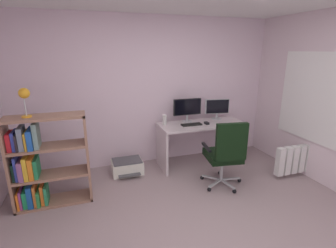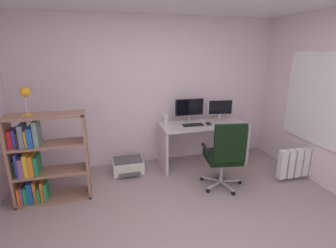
{
  "view_description": "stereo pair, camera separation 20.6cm",
  "coord_description": "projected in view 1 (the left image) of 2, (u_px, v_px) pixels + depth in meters",
  "views": [
    {
      "loc": [
        -1.07,
        -1.95,
        1.95
      ],
      "look_at": [
        0.09,
        1.52,
        0.88
      ],
      "focal_mm": 27.06,
      "sensor_mm": 36.0,
      "label": 1
    },
    {
      "loc": [
        -0.88,
        -2.01,
        1.95
      ],
      "look_at": [
        0.09,
        1.52,
        0.88
      ],
      "focal_mm": 27.06,
      "sensor_mm": 36.0,
      "label": 2
    }
  ],
  "objects": [
    {
      "name": "ground_plane",
      "position": [
        206.0,
        245.0,
        2.66
      ],
      "size": [
        4.45,
        4.46,
        0.02
      ],
      "primitive_type": "cube",
      "color": "gray",
      "rests_on": "ground"
    },
    {
      "name": "desk",
      "position": [
        201.0,
        134.0,
        4.4
      ],
      "size": [
        1.47,
        0.6,
        0.75
      ],
      "color": "silver",
      "rests_on": "ground"
    },
    {
      "name": "window_frame",
      "position": [
        315.0,
        98.0,
        3.8
      ],
      "size": [
        0.02,
        1.28,
        1.34
      ],
      "primitive_type": "cube",
      "color": "white"
    },
    {
      "name": "monitor_secondary",
      "position": [
        217.0,
        107.0,
        4.54
      ],
      "size": [
        0.44,
        0.18,
        0.37
      ],
      "color": "#B2B5B7",
      "rests_on": "desk"
    },
    {
      "name": "monitor_main",
      "position": [
        187.0,
        108.0,
        4.36
      ],
      "size": [
        0.5,
        0.18,
        0.41
      ],
      "color": "#B2B5B7",
      "rests_on": "desk"
    },
    {
      "name": "keyboard",
      "position": [
        192.0,
        125.0,
        4.23
      ],
      "size": [
        0.34,
        0.14,
        0.02
      ],
      "primitive_type": "cube",
      "rotation": [
        0.0,
        0.0,
        -0.02
      ],
      "color": "black",
      "rests_on": "desk"
    },
    {
      "name": "window_pane",
      "position": [
        315.0,
        98.0,
        3.8
      ],
      "size": [
        0.01,
        1.2,
        1.26
      ],
      "primitive_type": "cube",
      "color": "white"
    },
    {
      "name": "wall_back",
      "position": [
        149.0,
        92.0,
        4.37
      ],
      "size": [
        4.45,
        0.1,
        2.51
      ],
      "primitive_type": "cube",
      "color": "silver",
      "rests_on": "ground"
    },
    {
      "name": "office_chair",
      "position": [
        226.0,
        152.0,
        3.59
      ],
      "size": [
        0.62,
        0.63,
        1.03
      ],
      "color": "#B7BABC",
      "rests_on": "ground"
    },
    {
      "name": "computer_mouse",
      "position": [
        207.0,
        123.0,
        4.29
      ],
      "size": [
        0.06,
        0.1,
        0.03
      ],
      "primitive_type": "cube",
      "rotation": [
        0.0,
        0.0,
        -0.04
      ],
      "color": "black",
      "rests_on": "desk"
    },
    {
      "name": "radiator",
      "position": [
        300.0,
        159.0,
        4.05
      ],
      "size": [
        0.91,
        0.1,
        0.45
      ],
      "color": "white",
      "rests_on": "ground"
    },
    {
      "name": "desk_lamp",
      "position": [
        24.0,
        96.0,
        2.93
      ],
      "size": [
        0.13,
        0.12,
        0.35
      ],
      "color": "orange",
      "rests_on": "bookshelf"
    },
    {
      "name": "desktop_speaker",
      "position": [
        165.0,
        120.0,
        4.23
      ],
      "size": [
        0.07,
        0.07,
        0.17
      ],
      "primitive_type": "cylinder",
      "color": "silver",
      "rests_on": "desk"
    },
    {
      "name": "bookshelf",
      "position": [
        40.0,
        164.0,
        3.2
      ],
      "size": [
        0.94,
        0.33,
        1.19
      ],
      "color": "#996E57",
      "rests_on": "ground"
    },
    {
      "name": "printer",
      "position": [
        127.0,
        167.0,
        4.16
      ],
      "size": [
        0.49,
        0.43,
        0.23
      ],
      "color": "white",
      "rests_on": "ground"
    }
  ]
}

